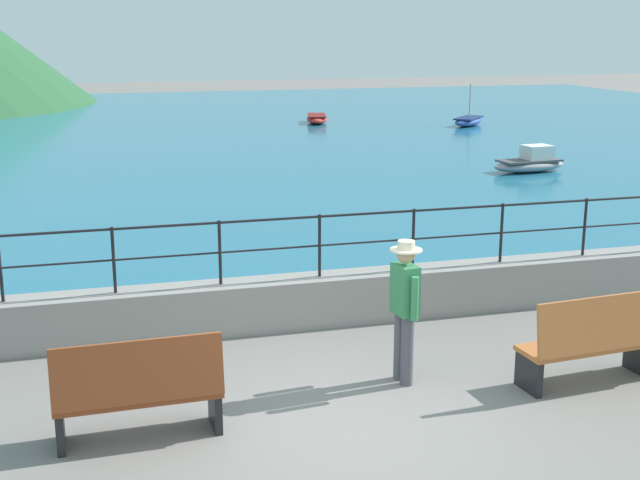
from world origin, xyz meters
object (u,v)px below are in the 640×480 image
(bench_main, at_px, (139,390))
(person_walking, at_px, (405,304))
(bench_far, at_px, (592,340))
(boat_2, at_px, (317,118))
(boat_1, at_px, (468,121))
(boat_0, at_px, (531,163))

(bench_main, distance_m, person_walking, 3.24)
(bench_far, xyz_separation_m, boat_2, (4.24, 27.66, -0.30))
(bench_far, height_order, boat_1, boat_1)
(bench_far, bearing_deg, boat_2, 81.28)
(boat_2, bearing_deg, boat_0, -79.63)
(bench_far, height_order, boat_0, bench_far)
(bench_far, relative_size, boat_1, 0.76)
(bench_main, xyz_separation_m, bench_far, (5.25, -0.01, 0.00))
(boat_0, bearing_deg, boat_2, 100.37)
(bench_far, bearing_deg, boat_1, 67.74)
(person_walking, relative_size, boat_2, 0.71)
(boat_1, bearing_deg, boat_2, 155.25)
(boat_0, distance_m, boat_2, 14.30)
(bench_main, relative_size, boat_1, 0.75)
(boat_0, bearing_deg, bench_far, -116.63)
(boat_0, bearing_deg, bench_main, -131.60)
(boat_1, xyz_separation_m, boat_2, (-5.96, 2.75, -0.01))
(bench_main, bearing_deg, boat_1, 58.19)
(bench_far, xyz_separation_m, person_walking, (-2.11, 0.68, 0.42))
(boat_1, distance_m, boat_2, 6.56)
(boat_0, relative_size, boat_2, 0.97)
(boat_0, bearing_deg, person_walking, -124.65)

